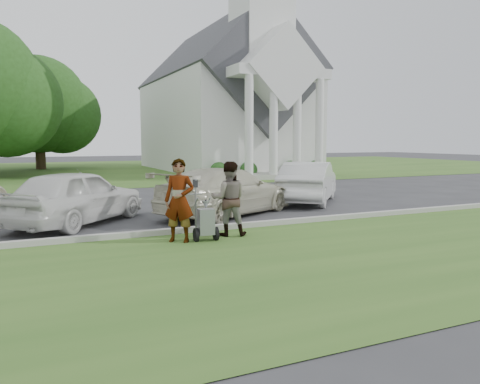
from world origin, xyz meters
TOP-DOWN VIEW (x-y plane):
  - ground at (0.00, 0.00)m, footprint 120.00×120.00m
  - grass_strip at (0.00, -3.00)m, footprint 80.00×7.00m
  - church_lawn at (0.00, 27.00)m, footprint 80.00×30.00m
  - curb at (0.00, 0.55)m, footprint 80.00×0.18m
  - church at (9.00, 23.11)m, footprint 9.19×19.00m
  - tree_back at (-4.01, 29.99)m, footprint 9.61×7.60m
  - striping_cart at (-1.41, -0.53)m, footprint 0.57×1.11m
  - person_left at (-2.00, -0.39)m, footprint 0.83×0.77m
  - person_right at (-0.70, -0.20)m, footprint 1.06×0.96m
  - parking_meter_near at (-1.52, -0.13)m, footprint 0.10×0.09m
  - car_b at (-3.89, 3.01)m, footprint 4.44×4.54m
  - car_c at (0.52, 2.80)m, footprint 5.45×4.28m
  - car_d at (4.47, 4.25)m, footprint 4.24×4.52m

SIDE VIEW (x-z plane):
  - ground at x=0.00m, z-range 0.00..0.00m
  - grass_strip at x=0.00m, z-range 0.00..0.01m
  - church_lawn at x=0.00m, z-range 0.00..0.01m
  - curb at x=0.00m, z-range 0.00..0.15m
  - striping_cart at x=-1.41m, z-range -0.07..0.94m
  - car_c at x=0.52m, z-range 0.00..1.48m
  - car_d at x=4.47m, z-range 0.00..1.52m
  - car_b at x=-3.89m, z-range 0.00..1.54m
  - parking_meter_near at x=-1.52m, z-range 0.18..1.60m
  - person_right at x=-0.70m, z-range 0.00..1.80m
  - person_left at x=-2.00m, z-range 0.00..1.89m
  - tree_back at x=-4.01m, z-range 0.28..9.17m
  - church at x=9.00m, z-range -6.11..17.99m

